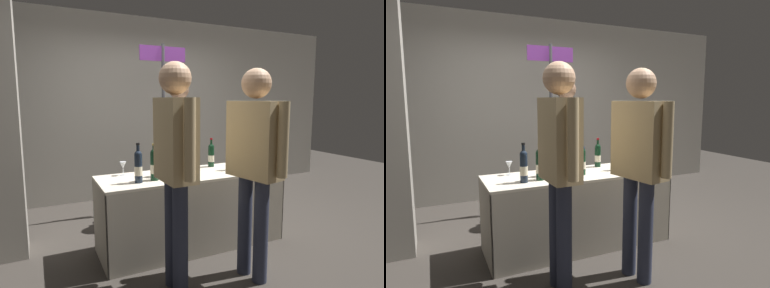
% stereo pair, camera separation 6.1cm
% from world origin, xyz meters
% --- Properties ---
extents(ground_plane, '(12.00, 12.00, 0.00)m').
position_xyz_m(ground_plane, '(0.00, 0.00, 0.00)').
color(ground_plane, '#38332D').
extents(back_partition, '(7.39, 0.12, 2.73)m').
position_xyz_m(back_partition, '(0.00, 2.02, 1.37)').
color(back_partition, '#9E998E').
rests_on(back_partition, ground_plane).
extents(tasting_table, '(1.87, 0.63, 0.76)m').
position_xyz_m(tasting_table, '(0.00, 0.00, 0.52)').
color(tasting_table, beige).
rests_on(tasting_table, ground_plane).
extents(featured_wine_bottle, '(0.07, 0.07, 0.35)m').
position_xyz_m(featured_wine_bottle, '(0.72, -0.16, 0.90)').
color(featured_wine_bottle, black).
rests_on(featured_wine_bottle, tasting_table).
extents(display_bottle_0, '(0.08, 0.08, 0.34)m').
position_xyz_m(display_bottle_0, '(0.08, 0.08, 0.90)').
color(display_bottle_0, '#192333').
rests_on(display_bottle_0, tasting_table).
extents(display_bottle_1, '(0.07, 0.07, 0.32)m').
position_xyz_m(display_bottle_1, '(0.33, 0.20, 0.89)').
color(display_bottle_1, black).
rests_on(display_bottle_1, tasting_table).
extents(display_bottle_2, '(0.08, 0.08, 0.34)m').
position_xyz_m(display_bottle_2, '(-0.44, -0.10, 0.91)').
color(display_bottle_2, black).
rests_on(display_bottle_2, tasting_table).
extents(display_bottle_3, '(0.08, 0.08, 0.30)m').
position_xyz_m(display_bottle_3, '(-0.11, -0.12, 0.88)').
color(display_bottle_3, '#192333').
rests_on(display_bottle_3, tasting_table).
extents(display_bottle_4, '(0.07, 0.07, 0.30)m').
position_xyz_m(display_bottle_4, '(0.46, -0.05, 0.89)').
color(display_bottle_4, black).
rests_on(display_bottle_4, tasting_table).
extents(display_bottle_5, '(0.07, 0.07, 0.36)m').
position_xyz_m(display_bottle_5, '(-0.60, -0.13, 0.91)').
color(display_bottle_5, '#192333').
rests_on(display_bottle_5, tasting_table).
extents(display_bottle_6, '(0.08, 0.08, 0.32)m').
position_xyz_m(display_bottle_6, '(0.01, -0.07, 0.90)').
color(display_bottle_6, black).
rests_on(display_bottle_6, tasting_table).
extents(wine_glass_near_vendor, '(0.06, 0.06, 0.14)m').
position_xyz_m(wine_glass_near_vendor, '(-0.65, 0.22, 0.86)').
color(wine_glass_near_vendor, silver).
rests_on(wine_glass_near_vendor, tasting_table).
extents(wine_glass_mid, '(0.07, 0.07, 0.13)m').
position_xyz_m(wine_glass_mid, '(-0.21, 0.22, 0.86)').
color(wine_glass_mid, silver).
rests_on(wine_glass_mid, tasting_table).
extents(flower_vase, '(0.10, 0.10, 0.39)m').
position_xyz_m(flower_vase, '(-0.35, 0.02, 0.87)').
color(flower_vase, slate).
rests_on(flower_vase, tasting_table).
extents(brochure_stand, '(0.10, 0.15, 0.13)m').
position_xyz_m(brochure_stand, '(0.70, 0.17, 0.82)').
color(brochure_stand, silver).
rests_on(brochure_stand, tasting_table).
extents(vendor_presenter, '(0.26, 0.56, 1.74)m').
position_xyz_m(vendor_presenter, '(0.16, 0.68, 1.05)').
color(vendor_presenter, black).
rests_on(vendor_presenter, ground_plane).
extents(taster_foreground_right, '(0.30, 0.61, 1.75)m').
position_xyz_m(taster_foreground_right, '(0.18, -0.79, 1.06)').
color(taster_foreground_right, '#2D3347').
rests_on(taster_foreground_right, ground_plane).
extents(taster_foreground_left, '(0.24, 0.56, 1.78)m').
position_xyz_m(taster_foreground_left, '(-0.46, -0.67, 1.08)').
color(taster_foreground_left, '#2D3347').
rests_on(taster_foreground_left, ground_plane).
extents(booth_signpost, '(0.62, 0.04, 2.21)m').
position_xyz_m(booth_signpost, '(0.13, 1.13, 1.41)').
color(booth_signpost, '#47474C').
rests_on(booth_signpost, ground_plane).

